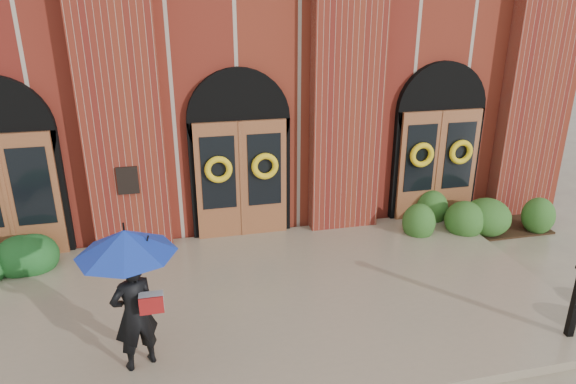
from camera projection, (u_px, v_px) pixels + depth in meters
name	position (u px, v px, depth m)	size (l,w,h in m)	color
ground	(267.00, 309.00, 8.75)	(90.00, 90.00, 0.00)	gray
landing	(266.00, 300.00, 8.86)	(10.00, 5.30, 0.15)	gray
church_building	(210.00, 49.00, 15.49)	(16.20, 12.53, 7.00)	maroon
man_with_umbrella	(130.00, 274.00, 6.68)	(1.72, 1.72, 2.08)	black
metal_post	(576.00, 301.00, 7.61)	(0.18, 0.18, 1.16)	black
hedge_wall_right	(474.00, 213.00, 11.65)	(3.02, 1.21, 0.77)	#2A551E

